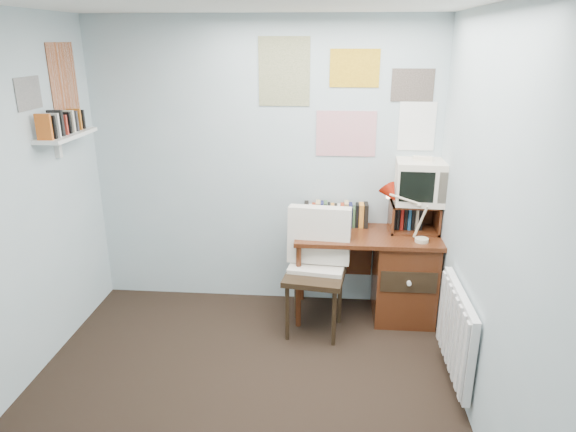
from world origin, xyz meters
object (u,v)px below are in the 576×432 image
(crt_tv, at_px, (421,179))
(radiator, at_px, (457,332))
(desk_lamp, at_px, (424,219))
(wall_shelf, at_px, (66,135))
(desk, at_px, (397,273))
(tv_riser, at_px, (414,217))
(desk_chair, at_px, (315,276))

(crt_tv, distance_m, radiator, 1.33)
(crt_tv, bearing_deg, desk_lamp, -87.32)
(wall_shelf, bearing_deg, desk, 8.40)
(wall_shelf, bearing_deg, desk_lamp, 4.89)
(desk_lamp, bearing_deg, tv_riser, 81.80)
(desk, height_order, tv_riser, tv_riser)
(desk_chair, height_order, desk_lamp, desk_lamp)
(wall_shelf, bearing_deg, tv_riser, 10.32)
(desk_chair, xyz_separation_m, wall_shelf, (-1.87, -0.07, 1.12))
(desk, bearing_deg, crt_tv, 40.32)
(tv_riser, relative_size, radiator, 0.50)
(tv_riser, distance_m, wall_shelf, 2.83)
(tv_riser, height_order, wall_shelf, wall_shelf)
(crt_tv, relative_size, radiator, 0.51)
(desk_chair, bearing_deg, wall_shelf, -169.63)
(desk_lamp, distance_m, crt_tv, 0.37)
(desk, height_order, crt_tv, crt_tv)
(desk_chair, height_order, wall_shelf, wall_shelf)
(radiator, bearing_deg, crt_tv, 97.25)
(desk, xyz_separation_m, wall_shelf, (-2.57, -0.38, 1.21))
(crt_tv, xyz_separation_m, radiator, (0.13, -1.06, -0.78))
(desk_chair, distance_m, desk_lamp, 0.98)
(tv_riser, distance_m, crt_tv, 0.32)
(desk_lamp, bearing_deg, radiator, -95.54)
(tv_riser, bearing_deg, desk_chair, -153.03)
(radiator, distance_m, wall_shelf, 3.15)
(desk_lamp, relative_size, radiator, 0.49)
(tv_riser, bearing_deg, desk_lamp, -82.72)
(desk_chair, distance_m, crt_tv, 1.19)
(crt_tv, bearing_deg, desk_chair, -149.76)
(desk_chair, distance_m, wall_shelf, 2.19)
(desk, distance_m, wall_shelf, 2.87)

